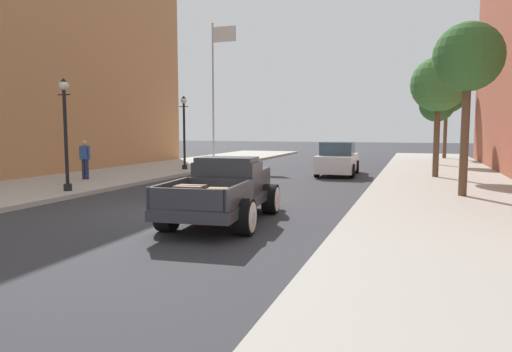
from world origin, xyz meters
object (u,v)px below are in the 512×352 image
(hotrod_truck_gunmetal, at_px, (227,190))
(street_lamp_near, at_px, (65,126))
(street_tree_nearest, at_px, (468,59))
(street_tree_second, at_px, (439,85))
(car_background_white, at_px, (338,160))
(street_tree_farthest, at_px, (447,94))
(street_lamp_far, at_px, (184,127))
(flagpole, at_px, (216,76))
(pedestrian_sidewalk_left, at_px, (85,157))
(street_tree_third, at_px, (437,105))

(hotrod_truck_gunmetal, height_order, street_lamp_near, street_lamp_near)
(street_tree_nearest, bearing_deg, street_tree_second, 95.67)
(car_background_white, height_order, street_tree_farthest, street_tree_farthest)
(street_lamp_near, relative_size, street_tree_second, 0.73)
(hotrod_truck_gunmetal, distance_m, street_lamp_far, 13.57)
(hotrod_truck_gunmetal, relative_size, street_lamp_far, 1.31)
(street_lamp_far, bearing_deg, flagpole, 99.97)
(street_lamp_near, bearing_deg, street_tree_second, 36.99)
(flagpole, distance_m, street_tree_nearest, 19.44)
(car_background_white, xyz_separation_m, flagpole, (-9.17, 6.14, 5.00))
(pedestrian_sidewalk_left, bearing_deg, hotrod_truck_gunmetal, -32.59)
(street_tree_third, distance_m, street_tree_farthest, 6.88)
(street_tree_second, xyz_separation_m, street_tree_third, (0.24, 7.79, -0.52))
(street_lamp_near, bearing_deg, street_tree_farthest, 60.67)
(flagpole, bearing_deg, hotrod_truck_gunmetal, -65.77)
(hotrod_truck_gunmetal, xyz_separation_m, street_lamp_far, (-7.10, 11.44, 1.63))
(hotrod_truck_gunmetal, xyz_separation_m, street_tree_third, (5.57, 19.32, 2.93))
(street_tree_nearest, height_order, street_tree_third, street_tree_nearest)
(hotrod_truck_gunmetal, bearing_deg, car_background_white, 86.22)
(car_background_white, bearing_deg, street_tree_farthest, 67.60)
(street_tree_second, bearing_deg, hotrod_truck_gunmetal, -114.79)
(street_lamp_near, xyz_separation_m, street_tree_second, (12.21, 9.20, 1.81))
(car_background_white, relative_size, street_tree_nearest, 0.80)
(street_tree_second, height_order, street_tree_third, street_tree_second)
(street_lamp_far, distance_m, street_tree_farthest, 20.06)
(hotrod_truck_gunmetal, distance_m, flagpole, 20.96)
(hotrod_truck_gunmetal, distance_m, pedestrian_sidewalk_left, 10.41)
(street_tree_second, relative_size, street_tree_third, 1.15)
(car_background_white, xyz_separation_m, street_tree_farthest, (5.62, 13.63, 3.98))
(street_lamp_far, relative_size, street_tree_farthest, 0.64)
(street_tree_nearest, bearing_deg, flagpole, 137.43)
(street_tree_nearest, distance_m, street_tree_second, 6.12)
(street_tree_second, bearing_deg, car_background_white, 168.78)
(car_background_white, height_order, flagpole, flagpole)
(street_lamp_near, bearing_deg, street_tree_third, 53.74)
(hotrod_truck_gunmetal, height_order, car_background_white, car_background_white)
(street_lamp_near, height_order, street_tree_second, street_tree_second)
(car_background_white, relative_size, street_tree_third, 0.95)
(car_background_white, distance_m, pedestrian_sidewalk_left, 11.77)
(car_background_white, height_order, street_tree_second, street_tree_second)
(pedestrian_sidewalk_left, relative_size, street_lamp_near, 0.43)
(street_lamp_near, bearing_deg, pedestrian_sidewalk_left, 119.81)
(street_lamp_far, relative_size, street_tree_nearest, 0.71)
(street_tree_farthest, bearing_deg, street_tree_third, -97.36)
(flagpole, distance_m, street_tree_farthest, 16.62)
(street_lamp_far, relative_size, street_tree_third, 0.83)
(street_lamp_far, height_order, street_tree_third, street_tree_third)
(car_background_white, bearing_deg, street_lamp_far, -172.96)
(street_tree_second, distance_m, street_tree_farthest, 14.58)
(street_tree_nearest, height_order, street_tree_farthest, street_tree_farthest)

